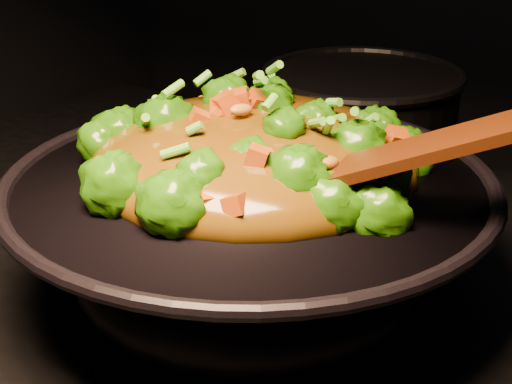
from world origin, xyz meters
The scene contains 4 objects.
wok centered at (0.03, -0.02, 0.96)m, with size 0.44×0.44×0.12m, color black, non-canonical shape.
stir_fry centered at (0.02, 0.00, 1.08)m, with size 0.31×0.31×0.11m, color #225B06, non-canonical shape.
spatula centered at (0.18, -0.02, 1.08)m, with size 0.35×0.05×0.01m, color #390F04.
back_pot centered at (-0.04, 0.32, 0.97)m, with size 0.25×0.25×0.14m, color black.
Camera 1 is at (0.42, -0.56, 1.31)m, focal length 55.00 mm.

